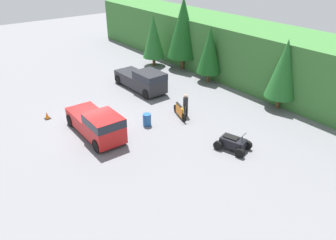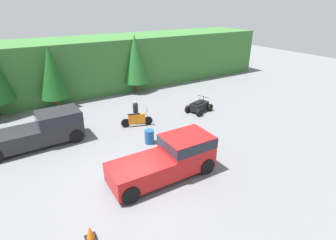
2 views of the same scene
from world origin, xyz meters
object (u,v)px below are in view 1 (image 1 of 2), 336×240
object	(u,v)px
traffic_cone	(47,116)
steel_barrel	(147,120)
rider_person	(186,104)
pickup_truck_red	(98,123)
dirt_bike	(180,111)
quad_atv	(233,143)
pickup_truck_second	(143,79)

from	to	relation	value
traffic_cone	steel_barrel	distance (m)	7.45
rider_person	traffic_cone	world-z (taller)	rider_person
steel_barrel	pickup_truck_red	bearing A→B (deg)	-99.87
dirt_bike	rider_person	xyz separation A→B (m)	(0.13, 0.43, 0.47)
traffic_cone	quad_atv	bearing A→B (deg)	34.86
quad_atv	traffic_cone	world-z (taller)	quad_atv
pickup_truck_red	steel_barrel	bearing A→B (deg)	80.76
pickup_truck_second	dirt_bike	bearing A→B (deg)	-8.54
quad_atv	traffic_cone	bearing A→B (deg)	-161.69
pickup_truck_second	steel_barrel	xyz separation A→B (m)	(5.48, -3.36, -0.58)
pickup_truck_red	rider_person	xyz separation A→B (m)	(1.14, 6.49, -0.06)
rider_person	traffic_cone	bearing A→B (deg)	-101.74
dirt_bike	traffic_cone	size ratio (longest dim) A/B	3.92
dirt_bike	steel_barrel	distance (m)	2.66
pickup_truck_red	pickup_truck_second	world-z (taller)	same
pickup_truck_red	quad_atv	distance (m)	8.72
pickup_truck_red	rider_person	distance (m)	6.59
traffic_cone	steel_barrel	world-z (taller)	steel_barrel
traffic_cone	rider_person	bearing A→B (deg)	55.00
pickup_truck_red	steel_barrel	world-z (taller)	pickup_truck_red
pickup_truck_red	steel_barrel	distance (m)	3.53
pickup_truck_second	dirt_bike	size ratio (longest dim) A/B	2.58
pickup_truck_red	traffic_cone	xyz separation A→B (m)	(-4.68, -1.82, -0.76)
pickup_truck_second	traffic_cone	size ratio (longest dim) A/B	10.10
pickup_truck_second	rider_person	distance (m)	6.03
dirt_bike	steel_barrel	size ratio (longest dim) A/B	2.45
dirt_bike	quad_atv	world-z (taller)	dirt_bike
dirt_bike	quad_atv	bearing A→B (deg)	15.34
dirt_bike	quad_atv	size ratio (longest dim) A/B	0.92
traffic_cone	dirt_bike	bearing A→B (deg)	54.16
pickup_truck_second	traffic_cone	xyz separation A→B (m)	(0.20, -8.61, -0.76)
pickup_truck_red	steel_barrel	size ratio (longest dim) A/B	6.05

